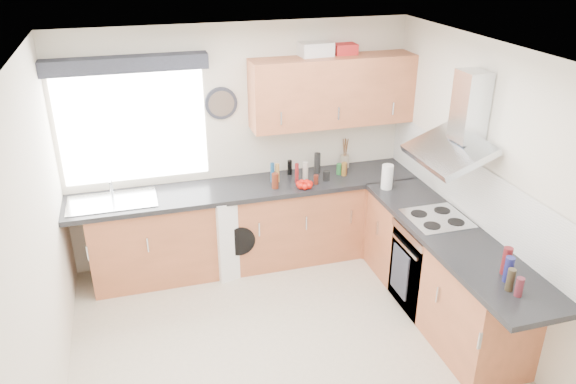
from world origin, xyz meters
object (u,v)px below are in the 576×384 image
object	(u,v)px
washing_machine	(234,228)
upper_cabinets	(333,91)
oven	(431,265)
extractor_hood	(459,128)

from	to	relation	value
washing_machine	upper_cabinets	bearing A→B (deg)	-9.46
upper_cabinets	washing_machine	bearing A→B (deg)	-174.55
oven	washing_machine	bearing A→B (deg)	143.52
extractor_hood	washing_machine	xyz separation A→B (m)	(-1.75, 1.22, -1.33)
oven	washing_machine	xyz separation A→B (m)	(-1.65, 1.22, 0.01)
extractor_hood	oven	bearing A→B (deg)	180.00
oven	extractor_hood	xyz separation A→B (m)	(0.10, -0.00, 1.34)
upper_cabinets	washing_machine	world-z (taller)	upper_cabinets
upper_cabinets	washing_machine	distance (m)	1.75
oven	washing_machine	distance (m)	2.05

